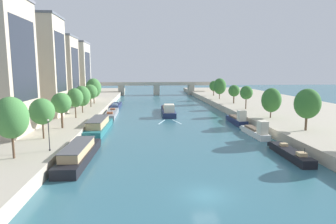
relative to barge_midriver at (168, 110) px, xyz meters
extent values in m
plane|color=#336675|center=(-0.64, -52.64, -0.99)|extent=(400.00, 400.00, 0.00)
cube|color=#B2A893|center=(-35.47, 2.36, -0.12)|extent=(36.00, 170.00, 1.75)
cube|color=#B2A893|center=(34.19, 2.36, -0.12)|extent=(36.00, 170.00, 1.75)
cube|color=#1E284C|center=(0.02, 0.69, -0.38)|extent=(3.93, 17.99, 1.22)
cube|color=#1E284C|center=(0.31, 9.98, -0.26)|extent=(3.25, 1.35, 0.98)
cube|color=#1E284C|center=(0.02, 0.69, 0.25)|extent=(4.00, 17.99, 0.06)
cube|color=beige|center=(-0.17, -5.39, 1.30)|extent=(2.65, 3.65, 2.02)
cube|color=black|center=(-0.11, -3.59, 1.60)|extent=(2.03, 0.09, 0.57)
cube|color=brown|center=(0.08, 2.48, 0.46)|extent=(2.92, 9.38, 0.36)
cylinder|color=#232328|center=(0.36, -4.69, 0.83)|extent=(0.07, 0.07, 1.10)
cube|color=#A5D1DB|center=(1.06, -12.61, -0.98)|extent=(1.83, 5.90, 0.03)
cube|color=#A5D1DB|center=(-2.54, -12.50, -0.98)|extent=(2.17, 5.82, 0.03)
cube|color=black|center=(-15.30, -40.51, -0.38)|extent=(3.46, 14.74, 1.23)
cube|color=black|center=(-15.05, -32.85, -0.25)|extent=(2.86, 1.35, 0.98)
cube|color=black|center=(-15.30, -40.51, 0.27)|extent=(3.52, 14.74, 0.06)
cube|color=tan|center=(-15.33, -41.25, 0.85)|extent=(2.75, 9.45, 1.11)
cube|color=#4C4C51|center=(-15.33, -41.25, 1.45)|extent=(2.94, 9.74, 0.08)
cylinder|color=#232328|center=(-15.01, -44.92, 0.85)|extent=(0.07, 0.07, 1.10)
cube|color=#23666B|center=(-15.67, -21.19, -0.41)|extent=(3.77, 15.47, 1.17)
cube|color=#23666B|center=(-15.45, -13.15, -0.29)|extent=(3.21, 1.33, 0.95)
cube|color=#23666B|center=(-15.67, -21.19, 0.21)|extent=(3.83, 15.47, 0.06)
cube|color=tan|center=(-15.69, -21.95, 0.92)|extent=(3.01, 9.92, 1.37)
cube|color=#4C4C51|center=(-15.69, -21.95, 1.64)|extent=(3.22, 10.22, 0.08)
cylinder|color=#232328|center=(-15.30, -25.81, 0.79)|extent=(0.07, 0.07, 1.10)
cube|color=gray|center=(-15.25, -2.20, -0.44)|extent=(2.83, 15.34, 1.11)
cube|color=gray|center=(-15.36, 5.80, -0.33)|extent=(2.52, 1.27, 0.92)
cube|color=gray|center=(-15.25, -2.20, 0.15)|extent=(2.88, 15.34, 0.06)
cube|color=#9E5133|center=(-15.30, 1.17, 0.38)|extent=(1.33, 0.92, 0.40)
cube|color=#9E5133|center=(-15.20, -6.49, 0.42)|extent=(1.46, 1.12, 0.48)
cylinder|color=#232328|center=(-14.80, -6.79, 0.73)|extent=(0.07, 0.07, 1.10)
cube|color=#1E284C|center=(-15.77, 15.68, -0.48)|extent=(2.69, 13.44, 1.02)
cube|color=#1E284C|center=(-15.73, 22.74, -0.38)|extent=(2.50, 1.23, 0.87)
cube|color=#1E284C|center=(-15.77, 15.68, 0.05)|extent=(2.75, 13.44, 0.06)
cube|color=#9EBCD6|center=(-15.75, 18.63, 0.28)|extent=(1.32, 0.91, 0.40)
cube|color=#9EBCD6|center=(-15.79, 11.92, 0.32)|extent=(1.45, 1.11, 0.48)
cylinder|color=#232328|center=(-15.39, 11.65, 0.63)|extent=(0.07, 0.07, 1.10)
cube|color=black|center=(13.72, -41.60, -0.46)|extent=(2.04, 9.93, 1.06)
cube|color=black|center=(13.79, -36.30, -0.36)|extent=(1.82, 1.25, 0.89)
cube|color=black|center=(13.72, -41.60, 0.10)|extent=(2.07, 9.93, 0.06)
cube|color=tan|center=(13.75, -39.42, 0.33)|extent=(0.96, 0.91, 0.40)
cube|color=tan|center=(13.68, -44.37, 0.37)|extent=(1.06, 1.11, 0.48)
cylinder|color=#232328|center=(13.96, -44.57, 0.68)|extent=(0.07, 0.07, 1.10)
cube|color=silver|center=(13.90, -27.86, -0.49)|extent=(2.14, 9.46, 1.00)
cube|color=silver|center=(13.75, -22.81, -0.39)|extent=(1.79, 1.27, 0.86)
cube|color=silver|center=(13.90, -27.86, 0.04)|extent=(2.18, 9.46, 0.06)
cube|color=beige|center=(14.00, -31.06, 1.20)|extent=(1.44, 1.92, 2.27)
cube|color=black|center=(13.97, -30.11, 1.54)|extent=(1.11, 0.06, 0.64)
cube|color=brown|center=(13.87, -26.92, 0.25)|extent=(1.59, 4.94, 0.36)
cylinder|color=#232328|center=(14.27, -30.67, 0.62)|extent=(0.07, 0.07, 1.10)
cube|color=#1E284C|center=(14.35, -15.82, -0.41)|extent=(2.07, 9.61, 1.17)
cube|color=#1E284C|center=(14.37, -10.67, -0.29)|extent=(1.93, 1.25, 0.95)
cube|color=#1E284C|center=(14.35, -15.82, 0.20)|extent=(2.11, 9.61, 0.06)
cube|color=beige|center=(14.34, -19.09, 1.35)|extent=(1.53, 1.93, 2.23)
cube|color=black|center=(14.34, -18.12, 1.69)|extent=(1.22, 0.04, 0.63)
cube|color=brown|center=(14.36, -14.86, 0.41)|extent=(1.60, 5.00, 0.36)
cylinder|color=#232328|center=(14.64, -18.70, 0.78)|extent=(0.07, 0.07, 1.10)
cylinder|color=brown|center=(-22.01, -44.44, 2.53)|extent=(0.26, 0.26, 3.53)
ellipsoid|color=#427F3D|center=(-22.01, -44.44, 5.64)|extent=(3.95, 3.95, 4.90)
cylinder|color=brown|center=(-21.90, -34.54, 2.30)|extent=(0.25, 0.25, 3.08)
ellipsoid|color=#427F3D|center=(-21.90, -34.54, 4.94)|extent=(3.69, 3.69, 3.98)
cylinder|color=brown|center=(-21.28, -26.52, 2.52)|extent=(0.39, 0.39, 3.53)
ellipsoid|color=#427F3D|center=(-21.28, -26.52, 5.30)|extent=(3.52, 3.52, 3.68)
cylinder|color=brown|center=(-21.41, -15.61, 2.41)|extent=(0.26, 0.26, 3.30)
ellipsoid|color=#427F3D|center=(-21.41, -15.61, 5.19)|extent=(3.47, 3.47, 4.10)
cylinder|color=brown|center=(-21.59, -7.74, 2.12)|extent=(0.24, 0.24, 2.71)
ellipsoid|color=#427F3D|center=(-21.59, -7.74, 4.83)|extent=(4.09, 4.09, 4.91)
cylinder|color=brown|center=(-21.54, 3.17, 2.34)|extent=(0.26, 0.26, 3.16)
ellipsoid|color=#427F3D|center=(-21.54, 3.17, 5.03)|extent=(3.90, 3.90, 4.05)
cylinder|color=brown|center=(-22.15, 11.97, 2.34)|extent=(0.32, 0.32, 3.16)
ellipsoid|color=#427F3D|center=(-22.15, 11.97, 5.55)|extent=(4.69, 4.69, 5.91)
cylinder|color=brown|center=(21.30, -32.02, 2.38)|extent=(0.39, 0.39, 3.24)
ellipsoid|color=#336B2D|center=(21.30, -32.02, 5.42)|extent=(4.35, 4.35, 5.15)
cylinder|color=brown|center=(20.91, -18.80, 1.98)|extent=(0.25, 0.25, 2.43)
ellipsoid|color=#336B2D|center=(20.91, -18.80, 4.64)|extent=(4.20, 4.20, 5.26)
cylinder|color=brown|center=(20.47, -4.48, 2.46)|extent=(0.29, 0.29, 3.39)
ellipsoid|color=#336B2D|center=(20.47, -4.48, 5.13)|extent=(3.34, 3.34, 3.58)
cylinder|color=brown|center=(21.26, 8.56, 2.23)|extent=(0.38, 0.38, 2.94)
ellipsoid|color=#336B2D|center=(21.26, 8.56, 4.68)|extent=(3.49, 3.49, 3.59)
cylinder|color=brown|center=(20.34, 22.42, 2.25)|extent=(0.29, 0.29, 2.98)
ellipsoid|color=#336B2D|center=(20.34, 22.42, 5.30)|extent=(4.53, 4.53, 5.67)
cylinder|color=brown|center=(21.39, 35.44, 2.15)|extent=(0.34, 0.34, 2.78)
ellipsoid|color=#336B2D|center=(21.39, 35.44, 4.68)|extent=(3.53, 3.53, 4.14)
cylinder|color=black|center=(-18.80, -41.53, 2.70)|extent=(0.11, 0.11, 3.88)
sphere|color=#EAE5C6|center=(-18.80, -41.53, 4.79)|extent=(0.28, 0.28, 0.28)
cylinder|color=black|center=(-18.80, -41.53, 0.86)|extent=(0.22, 0.22, 0.20)
cube|color=#232833|center=(-25.52, -30.36, 12.71)|extent=(0.04, 9.45, 13.03)
cube|color=beige|center=(-31.70, -11.40, 11.69)|extent=(13.10, 9.48, 21.86)
cube|color=#565B66|center=(-31.70, -11.40, 22.87)|extent=(13.49, 9.76, 0.50)
cube|color=#232833|center=(-25.14, -11.40, 12.79)|extent=(0.04, 7.58, 13.12)
cube|color=#B2A38E|center=(-31.70, 7.31, 10.51)|extent=(10.83, 10.38, 19.49)
cube|color=#565B66|center=(-31.70, 7.31, 20.50)|extent=(11.16, 10.69, 0.50)
cube|color=#232833|center=(-26.27, 7.31, 11.48)|extent=(0.04, 8.31, 11.69)
cube|color=beige|center=(-31.70, 22.11, 10.32)|extent=(12.25, 10.98, 19.12)
cube|color=slate|center=(-31.70, 22.11, 20.13)|extent=(12.62, 11.31, 0.50)
cube|color=#232833|center=(-25.56, 22.11, 11.28)|extent=(0.04, 8.78, 11.47)
cube|color=#ADA899|center=(-0.64, 60.87, 3.98)|extent=(57.67, 4.40, 0.60)
cube|color=#ADA899|center=(-0.64, 58.87, 4.73)|extent=(57.67, 0.30, 0.90)
cube|color=#ADA899|center=(-0.64, 62.87, 4.73)|extent=(57.67, 0.30, 0.90)
cube|color=#ADA899|center=(-17.47, 60.87, 1.35)|extent=(2.80, 3.60, 4.68)
cube|color=#ADA899|center=(-0.64, 60.87, 1.35)|extent=(2.80, 3.60, 4.68)
cube|color=#ADA899|center=(16.19, 60.87, 1.35)|extent=(2.80, 3.60, 4.68)
camera|label=1|loc=(-6.48, -78.91, 11.19)|focal=30.87mm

